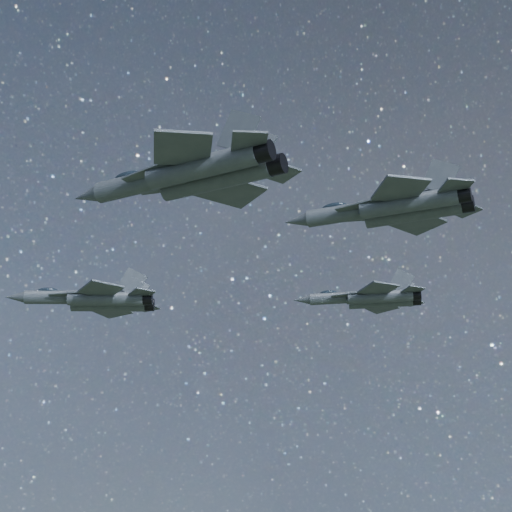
% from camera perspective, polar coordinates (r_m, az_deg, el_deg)
% --- Properties ---
extents(jet_lead, '(17.69, 11.74, 4.51)m').
position_cam_1_polar(jet_lead, '(99.63, -10.70, -2.86)').
color(jet_lead, '#394047').
extents(jet_left, '(16.64, 11.43, 4.18)m').
position_cam_1_polar(jet_left, '(106.75, 7.60, -2.79)').
color(jet_left, '#394047').
extents(jet_right, '(20.14, 14.15, 5.08)m').
position_cam_1_polar(jet_right, '(69.09, -4.27, 5.51)').
color(jet_right, '#394047').
extents(jet_slot, '(19.42, 13.89, 4.97)m').
position_cam_1_polar(jet_slot, '(84.32, 9.25, 3.20)').
color(jet_slot, '#394047').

